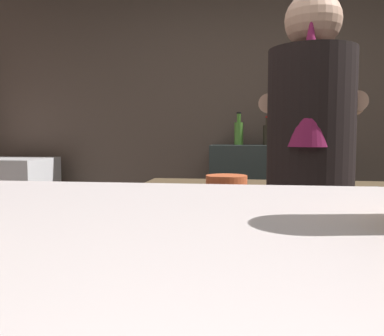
% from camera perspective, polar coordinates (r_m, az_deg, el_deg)
% --- Properties ---
extents(wall_back, '(5.20, 0.10, 2.70)m').
position_cam_1_polar(wall_back, '(3.56, 10.14, 7.74)').
color(wall_back, brown).
rests_on(wall_back, ground).
extents(prep_counter, '(2.10, 0.60, 0.89)m').
position_cam_1_polar(prep_counter, '(2.28, 20.37, -13.70)').
color(prep_counter, brown).
rests_on(prep_counter, ground).
extents(back_shelf, '(0.85, 0.36, 1.07)m').
position_cam_1_polar(back_shelf, '(3.33, 10.04, -6.09)').
color(back_shelf, '#313A39').
rests_on(back_shelf, ground).
extents(mini_fridge, '(0.58, 0.58, 0.96)m').
position_cam_1_polar(mini_fridge, '(3.71, -23.69, -6.19)').
color(mini_fridge, white).
rests_on(mini_fridge, ground).
extents(bartender, '(0.48, 0.54, 1.70)m').
position_cam_1_polar(bartender, '(1.68, 16.16, -1.06)').
color(bartender, '#343132').
rests_on(bartender, ground).
extents(mixing_bowl, '(0.21, 0.21, 0.06)m').
position_cam_1_polar(mixing_bowl, '(2.07, 4.87, -1.83)').
color(mixing_bowl, '#CA5832').
rests_on(mixing_bowl, prep_counter).
extents(chefs_knife, '(0.24, 0.08, 0.01)m').
position_cam_1_polar(chefs_knife, '(2.15, 22.00, -2.59)').
color(chefs_knife, silver).
rests_on(chefs_knife, prep_counter).
extents(bottle_soy, '(0.07, 0.07, 0.23)m').
position_cam_1_polar(bottle_soy, '(3.26, 10.56, 4.73)').
color(bottle_soy, black).
rests_on(bottle_soy, back_shelf).
extents(bottle_olive_oil, '(0.07, 0.07, 0.26)m').
position_cam_1_polar(bottle_olive_oil, '(3.30, 6.58, 5.02)').
color(bottle_olive_oil, '#4D8830').
rests_on(bottle_olive_oil, back_shelf).
extents(bottle_vinegar, '(0.05, 0.05, 0.20)m').
position_cam_1_polar(bottle_vinegar, '(3.26, 13.47, 4.48)').
color(bottle_vinegar, '#528334').
rests_on(bottle_vinegar, back_shelf).
extents(bottle_hot_sauce, '(0.06, 0.06, 0.17)m').
position_cam_1_polar(bottle_hot_sauce, '(3.21, 15.87, 4.26)').
color(bottle_hot_sauce, red).
rests_on(bottle_hot_sauce, back_shelf).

